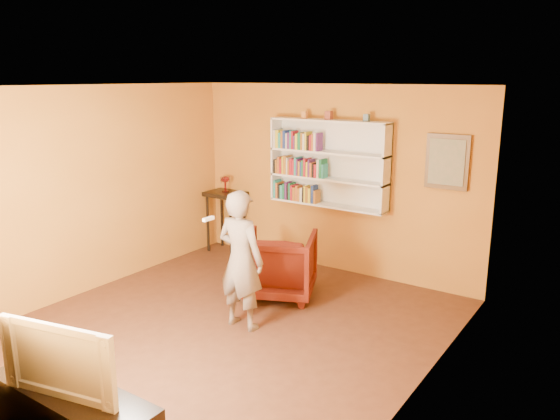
# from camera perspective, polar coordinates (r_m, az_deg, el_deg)

# --- Properties ---
(room_shell) EXTENTS (5.30, 5.80, 2.88)m
(room_shell) POSITION_cam_1_polar(r_m,az_deg,el_deg) (6.01, -6.12, -3.55)
(room_shell) COLOR #412314
(room_shell) RESTS_ON ground
(bookshelf) EXTENTS (1.80, 0.29, 1.23)m
(bookshelf) POSITION_cam_1_polar(r_m,az_deg,el_deg) (7.83, 5.27, 4.88)
(bookshelf) COLOR silver
(bookshelf) RESTS_ON room_shell
(books_row_lower) EXTENTS (0.73, 0.19, 0.27)m
(books_row_lower) POSITION_cam_1_polar(r_m,az_deg,el_deg) (8.07, 1.70, 1.85)
(books_row_lower) COLOR teal
(books_row_lower) RESTS_ON bookshelf
(books_row_middle) EXTENTS (0.85, 0.19, 0.27)m
(books_row_middle) POSITION_cam_1_polar(r_m,az_deg,el_deg) (7.97, 2.18, 4.49)
(books_row_middle) COLOR black
(books_row_middle) RESTS_ON bookshelf
(books_row_upper) EXTENTS (0.75, 0.19, 0.27)m
(books_row_upper) POSITION_cam_1_polar(r_m,az_deg,el_deg) (7.94, 1.81, 7.26)
(books_row_upper) COLOR beige
(books_row_upper) RESTS_ON bookshelf
(ornament_left) EXTENTS (0.07, 0.07, 0.10)m
(ornament_left) POSITION_cam_1_polar(r_m,az_deg,el_deg) (7.90, 2.60, 9.89)
(ornament_left) COLOR #CC823A
(ornament_left) RESTS_ON bookshelf
(ornament_centre) EXTENTS (0.09, 0.09, 0.12)m
(ornament_centre) POSITION_cam_1_polar(r_m,az_deg,el_deg) (7.70, 5.13, 9.83)
(ornament_centre) COLOR brown
(ornament_centre) RESTS_ON bookshelf
(ornament_right) EXTENTS (0.07, 0.07, 0.10)m
(ornament_right) POSITION_cam_1_polar(r_m,az_deg,el_deg) (7.44, 9.04, 9.50)
(ornament_right) COLOR slate
(ornament_right) RESTS_ON bookshelf
(framed_painting) EXTENTS (0.55, 0.05, 0.70)m
(framed_painting) POSITION_cam_1_polar(r_m,az_deg,el_deg) (7.21, 17.07, 4.82)
(framed_painting) COLOR #523717
(framed_painting) RESTS_ON room_shell
(console_table) EXTENTS (0.60, 0.46, 0.99)m
(console_table) POSITION_cam_1_polar(r_m,az_deg,el_deg) (8.86, -5.70, 0.81)
(console_table) COLOR black
(console_table) RESTS_ON ground
(ruby_lustre) EXTENTS (0.16, 0.15, 0.26)m
(ruby_lustre) POSITION_cam_1_polar(r_m,az_deg,el_deg) (8.79, -5.75, 3.06)
(ruby_lustre) COLOR maroon
(ruby_lustre) RESTS_ON console_table
(armchair) EXTENTS (1.20, 1.21, 0.84)m
(armchair) POSITION_cam_1_polar(r_m,az_deg,el_deg) (7.12, -0.11, -5.72)
(armchair) COLOR #400904
(armchair) RESTS_ON ground
(person) EXTENTS (0.59, 0.39, 1.60)m
(person) POSITION_cam_1_polar(r_m,az_deg,el_deg) (6.14, -4.12, -5.24)
(person) COLOR #6A5B4D
(person) RESTS_ON ground
(game_remote) EXTENTS (0.04, 0.15, 0.04)m
(game_remote) POSITION_cam_1_polar(r_m,az_deg,el_deg) (5.86, -7.49, -0.92)
(game_remote) COLOR white
(game_remote) RESTS_ON person
(television) EXTENTS (1.00, 0.34, 0.57)m
(television) POSITION_cam_1_polar(r_m,az_deg,el_deg) (4.40, -21.35, -13.96)
(television) COLOR black
(television) RESTS_ON tv_cabinet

